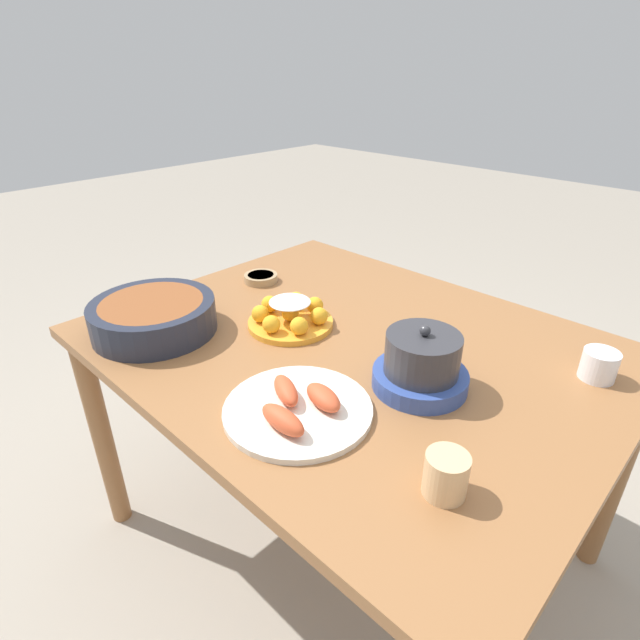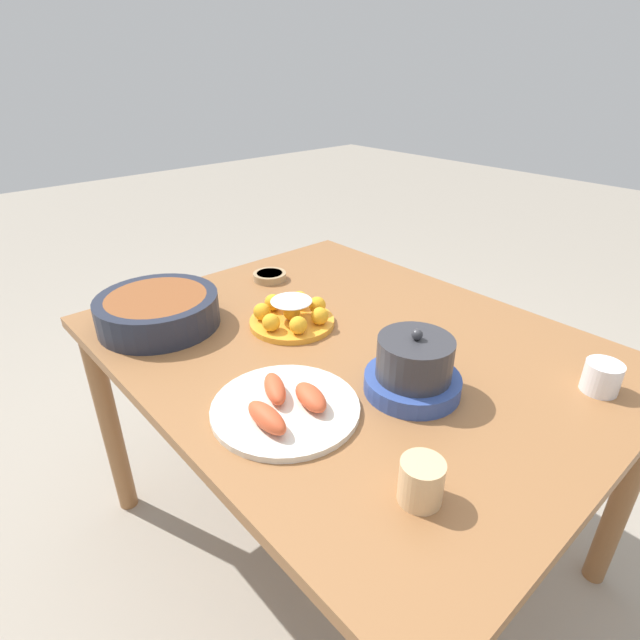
{
  "view_description": "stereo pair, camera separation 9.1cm",
  "coord_description": "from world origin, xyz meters",
  "px_view_note": "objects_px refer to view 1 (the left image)",
  "views": [
    {
      "loc": [
        -0.72,
        0.86,
        1.38
      ],
      "look_at": [
        0.09,
        0.02,
        0.77
      ],
      "focal_mm": 28.0,
      "sensor_mm": 36.0,
      "label": 1
    },
    {
      "loc": [
        -0.78,
        0.8,
        1.38
      ],
      "look_at": [
        0.09,
        0.02,
        0.77
      ],
      "focal_mm": 28.0,
      "sensor_mm": 36.0,
      "label": 2
    }
  ],
  "objects_px": {
    "sauce_bowl": "(261,278)",
    "cake_plate": "(290,316)",
    "warming_pot": "(421,365)",
    "seafood_platter": "(298,408)",
    "serving_bowl": "(153,316)",
    "cup_far": "(446,475)",
    "dining_table": "(350,370)",
    "cup_near": "(599,365)"
  },
  "relations": [
    {
      "from": "sauce_bowl",
      "to": "cup_far",
      "type": "relative_size",
      "value": 1.39
    },
    {
      "from": "dining_table",
      "to": "serving_bowl",
      "type": "distance_m",
      "value": 0.54
    },
    {
      "from": "serving_bowl",
      "to": "sauce_bowl",
      "type": "xyz_separation_m",
      "value": [
        0.06,
        -0.42,
        -0.03
      ]
    },
    {
      "from": "sauce_bowl",
      "to": "warming_pot",
      "type": "height_order",
      "value": "warming_pot"
    },
    {
      "from": "cup_near",
      "to": "cup_far",
      "type": "distance_m",
      "value": 0.54
    },
    {
      "from": "dining_table",
      "to": "cup_near",
      "type": "height_order",
      "value": "cup_near"
    },
    {
      "from": "dining_table",
      "to": "cup_near",
      "type": "xyz_separation_m",
      "value": [
        -0.51,
        -0.26,
        0.12
      ]
    },
    {
      "from": "warming_pot",
      "to": "seafood_platter",
      "type": "bearing_deg",
      "value": 63.66
    },
    {
      "from": "warming_pot",
      "to": "dining_table",
      "type": "bearing_deg",
      "value": -11.12
    },
    {
      "from": "sauce_bowl",
      "to": "seafood_platter",
      "type": "height_order",
      "value": "seafood_platter"
    },
    {
      "from": "serving_bowl",
      "to": "seafood_platter",
      "type": "distance_m",
      "value": 0.53
    },
    {
      "from": "seafood_platter",
      "to": "cup_far",
      "type": "bearing_deg",
      "value": -175.75
    },
    {
      "from": "serving_bowl",
      "to": "warming_pot",
      "type": "xyz_separation_m",
      "value": [
        -0.66,
        -0.27,
        0.01
      ]
    },
    {
      "from": "dining_table",
      "to": "seafood_platter",
      "type": "height_order",
      "value": "seafood_platter"
    },
    {
      "from": "dining_table",
      "to": "cake_plate",
      "type": "bearing_deg",
      "value": 15.47
    },
    {
      "from": "cake_plate",
      "to": "warming_pot",
      "type": "bearing_deg",
      "value": -179.76
    },
    {
      "from": "serving_bowl",
      "to": "warming_pot",
      "type": "distance_m",
      "value": 0.71
    },
    {
      "from": "cake_plate",
      "to": "seafood_platter",
      "type": "bearing_deg",
      "value": 139.14
    },
    {
      "from": "sauce_bowl",
      "to": "warming_pot",
      "type": "relative_size",
      "value": 0.52
    },
    {
      "from": "dining_table",
      "to": "cup_far",
      "type": "bearing_deg",
      "value": 148.01
    },
    {
      "from": "dining_table",
      "to": "cake_plate",
      "type": "height_order",
      "value": "cake_plate"
    },
    {
      "from": "dining_table",
      "to": "serving_bowl",
      "type": "relative_size",
      "value": 3.97
    },
    {
      "from": "seafood_platter",
      "to": "cup_far",
      "type": "distance_m",
      "value": 0.33
    },
    {
      "from": "cup_far",
      "to": "warming_pot",
      "type": "relative_size",
      "value": 0.37
    },
    {
      "from": "warming_pot",
      "to": "cup_near",
      "type": "bearing_deg",
      "value": -131.34
    },
    {
      "from": "sauce_bowl",
      "to": "seafood_platter",
      "type": "xyz_separation_m",
      "value": [
        -0.59,
        0.39,
        0.0
      ]
    },
    {
      "from": "sauce_bowl",
      "to": "serving_bowl",
      "type": "bearing_deg",
      "value": 97.65
    },
    {
      "from": "cup_far",
      "to": "warming_pot",
      "type": "height_order",
      "value": "warming_pot"
    },
    {
      "from": "dining_table",
      "to": "seafood_platter",
      "type": "relative_size",
      "value": 4.17
    },
    {
      "from": "sauce_bowl",
      "to": "seafood_platter",
      "type": "distance_m",
      "value": 0.71
    },
    {
      "from": "seafood_platter",
      "to": "sauce_bowl",
      "type": "bearing_deg",
      "value": -33.96
    },
    {
      "from": "dining_table",
      "to": "seafood_platter",
      "type": "xyz_separation_m",
      "value": [
        -0.11,
        0.3,
        0.1
      ]
    },
    {
      "from": "serving_bowl",
      "to": "cup_far",
      "type": "bearing_deg",
      "value": -177.01
    },
    {
      "from": "seafood_platter",
      "to": "cup_near",
      "type": "height_order",
      "value": "cup_near"
    },
    {
      "from": "dining_table",
      "to": "sauce_bowl",
      "type": "height_order",
      "value": "sauce_bowl"
    },
    {
      "from": "sauce_bowl",
      "to": "cake_plate",
      "type": "bearing_deg",
      "value": 154.22
    },
    {
      "from": "cup_near",
      "to": "dining_table",
      "type": "bearing_deg",
      "value": 27.1
    },
    {
      "from": "cup_far",
      "to": "serving_bowl",
      "type": "bearing_deg",
      "value": 2.99
    },
    {
      "from": "cup_near",
      "to": "sauce_bowl",
      "type": "bearing_deg",
      "value": 9.8
    },
    {
      "from": "cake_plate",
      "to": "sauce_bowl",
      "type": "distance_m",
      "value": 0.33
    },
    {
      "from": "cup_far",
      "to": "sauce_bowl",
      "type": "bearing_deg",
      "value": -22.02
    },
    {
      "from": "dining_table",
      "to": "cup_near",
      "type": "bearing_deg",
      "value": -152.9
    }
  ]
}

